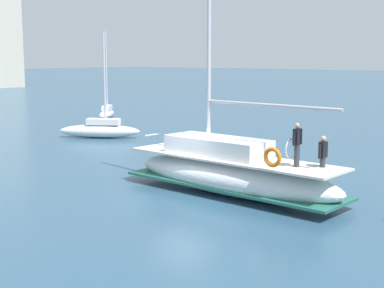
{
  "coord_description": "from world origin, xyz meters",
  "views": [
    {
      "loc": [
        -16.61,
        -13.81,
        5.34
      ],
      "look_at": [
        1.0,
        0.35,
        1.8
      ],
      "focal_mm": 52.31,
      "sensor_mm": 36.0,
      "label": 1
    }
  ],
  "objects_px": {
    "main_sailboat": "(230,171)",
    "mooring_buoy": "(226,157)",
    "moored_catamaran": "(107,112)",
    "moored_cutter_left": "(100,129)"
  },
  "relations": [
    {
      "from": "main_sailboat",
      "to": "moored_cutter_left",
      "type": "relative_size",
      "value": 1.95
    },
    {
      "from": "main_sailboat",
      "to": "moored_cutter_left",
      "type": "height_order",
      "value": "main_sailboat"
    },
    {
      "from": "main_sailboat",
      "to": "moored_catamaran",
      "type": "height_order",
      "value": "main_sailboat"
    },
    {
      "from": "moored_cutter_left",
      "to": "mooring_buoy",
      "type": "relative_size",
      "value": 7.41
    },
    {
      "from": "main_sailboat",
      "to": "moored_cutter_left",
      "type": "distance_m",
      "value": 17.21
    },
    {
      "from": "moored_catamaran",
      "to": "moored_cutter_left",
      "type": "distance_m",
      "value": 12.03
    },
    {
      "from": "main_sailboat",
      "to": "mooring_buoy",
      "type": "distance_m",
      "value": 7.18
    },
    {
      "from": "mooring_buoy",
      "to": "moored_catamaran",
      "type": "bearing_deg",
      "value": 63.33
    },
    {
      "from": "moored_catamaran",
      "to": "moored_cutter_left",
      "type": "height_order",
      "value": "moored_catamaran"
    },
    {
      "from": "moored_catamaran",
      "to": "moored_cutter_left",
      "type": "bearing_deg",
      "value": -134.65
    }
  ]
}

